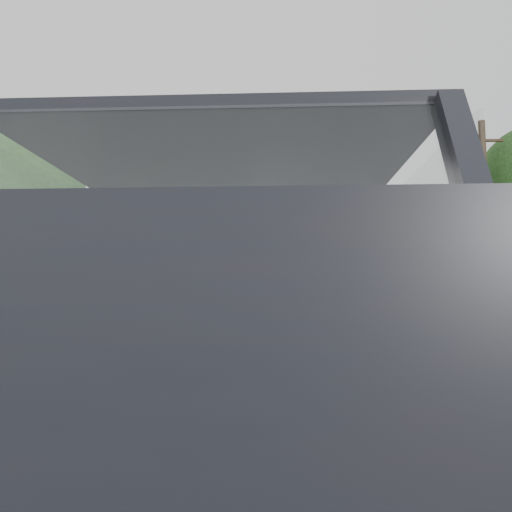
# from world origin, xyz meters

# --- Properties ---
(ground) EXTENTS (140.00, 140.00, 0.00)m
(ground) POSITION_xyz_m (0.00, 0.00, 0.00)
(ground) COLOR #333334
(ground) RESTS_ON ground
(subject_car) EXTENTS (1.80, 4.00, 1.45)m
(subject_car) POSITION_xyz_m (0.00, 0.00, 0.72)
(subject_car) COLOR black
(subject_car) RESTS_ON ground
(dashboard) EXTENTS (1.58, 0.45, 0.30)m
(dashboard) POSITION_xyz_m (0.00, 0.62, 0.85)
(dashboard) COLOR black
(dashboard) RESTS_ON subject_car
(driver_seat) EXTENTS (0.50, 0.72, 0.42)m
(driver_seat) POSITION_xyz_m (-0.40, -0.29, 0.88)
(driver_seat) COLOR black
(driver_seat) RESTS_ON subject_car
(passenger_seat) EXTENTS (0.50, 0.72, 0.42)m
(passenger_seat) POSITION_xyz_m (0.40, -0.29, 0.88)
(passenger_seat) COLOR black
(passenger_seat) RESTS_ON subject_car
(steering_wheel) EXTENTS (0.36, 0.36, 0.04)m
(steering_wheel) POSITION_xyz_m (-0.40, 0.33, 0.92)
(steering_wheel) COLOR black
(steering_wheel) RESTS_ON dashboard
(cat) EXTENTS (0.53, 0.19, 0.23)m
(cat) POSITION_xyz_m (0.25, 0.64, 1.08)
(cat) COLOR gray
(cat) RESTS_ON dashboard
(guardrail) EXTENTS (0.05, 90.00, 0.32)m
(guardrail) POSITION_xyz_m (4.30, 10.00, 0.58)
(guardrail) COLOR gray
(guardrail) RESTS_ON ground
(other_car) EXTENTS (2.00, 4.95, 1.62)m
(other_car) POSITION_xyz_m (-1.29, 19.19, 0.81)
(other_car) COLOR silver
(other_car) RESTS_ON ground
(highway_sign) EXTENTS (0.18, 1.00, 2.49)m
(highway_sign) POSITION_xyz_m (4.56, 25.51, 1.25)
(highway_sign) COLOR #13481A
(highway_sign) RESTS_ON ground
(utility_pole) EXTENTS (0.33, 0.33, 8.22)m
(utility_pole) POSITION_xyz_m (8.44, 17.34, 4.11)
(utility_pole) COLOR #392C20
(utility_pole) RESTS_ON ground
(tree_2) EXTENTS (5.31, 5.31, 7.11)m
(tree_2) POSITION_xyz_m (8.14, 25.03, 3.56)
(tree_2) COLOR black
(tree_2) RESTS_ON ground
(tree_3) EXTENTS (7.12, 7.12, 9.23)m
(tree_3) POSITION_xyz_m (12.93, 34.77, 4.62)
(tree_3) COLOR black
(tree_3) RESTS_ON ground
(tree_5) EXTENTS (6.18, 6.18, 7.61)m
(tree_5) POSITION_xyz_m (-10.01, 16.30, 3.80)
(tree_5) COLOR black
(tree_5) RESTS_ON ground
(tree_6) EXTENTS (4.70, 4.70, 6.38)m
(tree_6) POSITION_xyz_m (-8.99, 29.45, 3.19)
(tree_6) COLOR black
(tree_6) RESTS_ON ground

